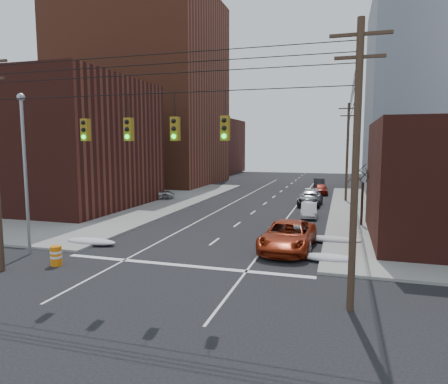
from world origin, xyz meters
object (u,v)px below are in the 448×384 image
Objects in this scene: lot_car_d at (84,197)px; parked_car_a at (299,237)px; parked_car_b at (309,210)px; parked_car_c at (310,200)px; red_pickup at (288,236)px; parked_car_f at (319,183)px; lot_car_a at (81,204)px; construction_barrel at (56,256)px; lot_car_b at (155,193)px; parked_car_e at (321,189)px; parked_car_d at (310,198)px; lot_car_c at (89,198)px.

parked_car_a is at bearing -129.59° from lot_car_d.
parked_car_c is (-0.41, 6.75, 0.03)m from parked_car_b.
red_pickup is 1.63× the size of parked_car_b.
parked_car_f is 34.63m from lot_car_a.
construction_barrel is at bearing -126.38° from parked_car_b.
lot_car_b is 1.21× the size of lot_car_d.
lot_car_d is (-23.94, -16.42, 0.09)m from parked_car_e.
parked_car_a is 17.61m from parked_car_c.
parked_car_b is 19.11m from lot_car_b.
parked_car_e is at bearing 89.48° from parked_car_c.
parked_car_b is (-0.25, 10.84, -0.04)m from parked_car_a.
parked_car_d is 16.78m from parked_car_f.
lot_car_c reaches higher than parked_car_b.
red_pickup is 1.39× the size of lot_car_b.
parked_car_f is at bearing 92.84° from parked_car_c.
lot_car_a is 0.93× the size of lot_car_b.
parked_car_d is 23.65m from lot_car_c.
lot_car_d is (-5.72, -5.43, 0.01)m from lot_car_b.
parked_car_a is at bearing -89.88° from lot_car_a.
red_pickup is at bearing -155.10° from lot_car_b.
parked_car_a is 28.00m from parked_car_e.
parked_car_d is at bearing -99.70° from parked_car_e.
construction_barrel is at bearing -151.93° from parked_car_a.
construction_barrel is (9.23, -14.76, -0.31)m from lot_car_a.
parked_car_d reaches higher than lot_car_d.
red_pickup is 22.21m from lot_car_a.
parked_car_d reaches higher than lot_car_c.
parked_car_e is at bearing -88.96° from parked_car_f.
red_pickup is 1.59× the size of parked_car_a.
lot_car_a is 4.02× the size of construction_barrel.
parked_car_b is at bearing -74.70° from lot_car_c.
parked_car_b is at bearing -105.65° from lot_car_d.
parked_car_e reaches higher than parked_car_c.
lot_car_a is at bearing -141.41° from parked_car_e.
parked_car_b is at bearing 87.32° from parked_car_a.
parked_car_c is at bearing -44.44° from lot_car_a.
parked_car_c is at bearing 89.79° from parked_car_b.
lot_car_a is 10.24m from lot_car_b.
parked_car_a reaches higher than construction_barrel.
parked_car_d is (-0.09, 0.72, 0.10)m from parked_car_c.
construction_barrel is (-11.30, -42.65, -0.20)m from parked_car_f.
construction_barrel is (-11.39, -25.15, -0.13)m from parked_car_c.
lot_car_a is 17.42m from construction_barrel.
lot_car_a is (-21.28, 7.21, 0.17)m from parked_car_a.
lot_car_b is (-17.58, -1.30, 0.01)m from parked_car_d.
lot_car_b is 7.45m from lot_car_c.
parked_car_e is at bearing 89.17° from parked_car_d.
parked_car_f is (-0.75, 35.10, 0.06)m from parked_car_a.
parked_car_a is at bearing -152.82° from lot_car_b.
parked_car_e is 7.13m from parked_car_f.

